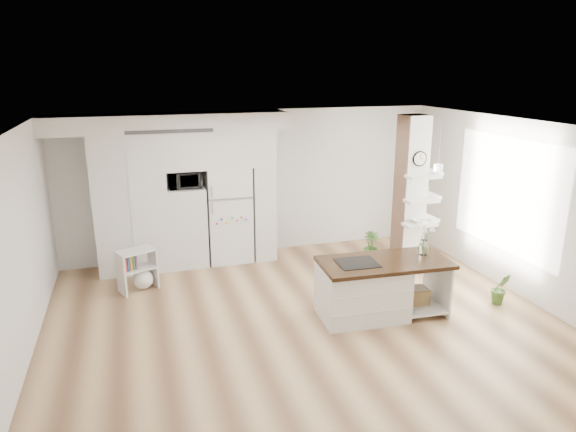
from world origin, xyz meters
The scene contains 14 objects.
floor centered at (0.00, 0.00, 0.00)m, with size 7.00×6.00×0.01m, color tan.
room centered at (0.00, 0.00, 1.86)m, with size 7.04×6.04×2.72m.
cabinet_wall centered at (-1.45, 2.67, 1.51)m, with size 4.00×0.71×2.70m.
refrigerator centered at (-0.53, 2.68, 0.88)m, with size 0.78×0.69×1.75m.
column centered at (2.38, 1.13, 1.35)m, with size 0.69×0.90×2.70m.
window centered at (3.48, 0.30, 1.50)m, with size 2.40×2.40×0.00m, color white.
pendant_light centered at (1.70, 0.15, 2.12)m, with size 0.12×0.12×0.10m, color white.
kitchen_island centered at (0.95, -0.14, 0.43)m, with size 1.87×0.97×1.39m.
bookshelf centered at (-2.16, 1.77, 0.30)m, with size 0.65×0.53×0.67m.
floor_plant_a centered at (3.00, -0.37, 0.25)m, with size 0.27×0.22×0.50m, color #426F2C.
floor_plant_b centered at (1.98, 1.90, 0.26)m, with size 0.29×0.29×0.53m, color #426F2C.
microwave centered at (-1.27, 2.62, 1.57)m, with size 0.54×0.37×0.30m, color #2D2D2D.
shelf_plant centered at (2.63, 1.30, 1.52)m, with size 0.27×0.23×0.30m, color #426F2C.
decor_bowl centered at (2.30, 0.90, 1.00)m, with size 0.22×0.22×0.05m, color white.
Camera 1 is at (-2.13, -6.18, 3.42)m, focal length 32.00 mm.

